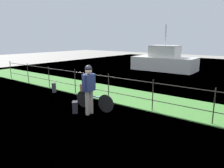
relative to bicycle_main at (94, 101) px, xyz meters
The scene contains 11 objects.
ground_plane 1.22m from the bicycle_main, 50.46° to the right, with size 60.00×60.00×0.00m, color gray.
grass_strip 2.36m from the bicycle_main, 71.29° to the left, with size 27.00×2.40×0.03m, color #478438.
harbor_water 9.19m from the bicycle_main, 85.32° to the left, with size 30.00×30.00×0.00m, color #426684.
iron_fence 1.42m from the bicycle_main, 57.13° to the left, with size 18.04×0.04×1.14m.
bicycle_main is the anchor object (origin of this frame).
wooden_crate 0.57m from the bicycle_main, behind, with size 0.32×0.25×0.27m, color brown.
terrier_dog 0.73m from the bicycle_main, behind, with size 0.32×0.16×0.18m.
cyclist_person 0.82m from the bicycle_main, 65.31° to the right, with size 0.29×0.54×1.68m.
backpack_on_paving 0.72m from the bicycle_main, 113.02° to the right, with size 0.28×0.18×0.40m, color black.
mooring_bollard 3.26m from the bicycle_main, 168.33° to the left, with size 0.20×0.20×0.46m, color #38383D.
moored_boat_mid 10.91m from the bicycle_main, 101.46° to the left, with size 4.95×2.48×3.59m.
Camera 1 is at (4.32, -4.50, 2.53)m, focal length 34.11 mm.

